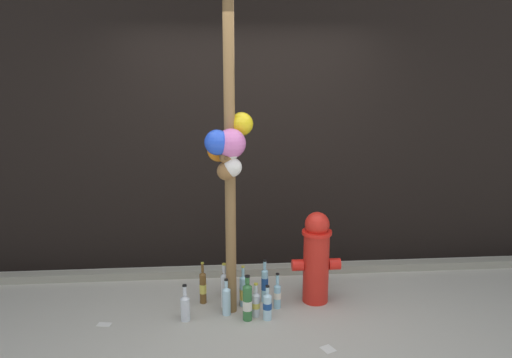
{
  "coord_description": "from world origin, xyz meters",
  "views": [
    {
      "loc": [
        -0.33,
        -3.72,
        2.16
      ],
      "look_at": [
        0.01,
        0.45,
        1.18
      ],
      "focal_mm": 36.47,
      "sensor_mm": 36.0,
      "label": 1
    }
  ],
  "objects_px": {
    "fire_hydrant": "(316,257)",
    "bottle_0": "(226,282)",
    "bottle_1": "(243,291)",
    "bottle_6": "(265,284)",
    "bottle_7": "(185,307)",
    "bottle_10": "(225,288)",
    "bottle_3": "(203,287)",
    "bottle_8": "(267,305)",
    "memorial_post": "(228,117)",
    "bottle_4": "(226,300)",
    "bottle_2": "(247,301)",
    "bottle_5": "(277,295)",
    "bottle_9": "(255,303)"
  },
  "relations": [
    {
      "from": "memorial_post",
      "to": "bottle_4",
      "type": "height_order",
      "value": "memorial_post"
    },
    {
      "from": "bottle_2",
      "to": "bottle_6",
      "type": "distance_m",
      "value": 0.37
    },
    {
      "from": "bottle_4",
      "to": "bottle_6",
      "type": "relative_size",
      "value": 0.82
    },
    {
      "from": "fire_hydrant",
      "to": "bottle_10",
      "type": "xyz_separation_m",
      "value": [
        -0.82,
        -0.05,
        -0.25
      ]
    },
    {
      "from": "bottle_4",
      "to": "bottle_7",
      "type": "xyz_separation_m",
      "value": [
        -0.35,
        -0.07,
        -0.01
      ]
    },
    {
      "from": "bottle_0",
      "to": "bottle_3",
      "type": "relative_size",
      "value": 0.82
    },
    {
      "from": "bottle_3",
      "to": "bottle_8",
      "type": "height_order",
      "value": "bottle_3"
    },
    {
      "from": "bottle_3",
      "to": "bottle_9",
      "type": "relative_size",
      "value": 1.29
    },
    {
      "from": "bottle_6",
      "to": "bottle_7",
      "type": "bearing_deg",
      "value": -157.09
    },
    {
      "from": "fire_hydrant",
      "to": "bottle_0",
      "type": "xyz_separation_m",
      "value": [
        -0.8,
        0.17,
        -0.29
      ]
    },
    {
      "from": "memorial_post",
      "to": "bottle_9",
      "type": "bearing_deg",
      "value": -19.29
    },
    {
      "from": "bottle_1",
      "to": "bottle_4",
      "type": "relative_size",
      "value": 1.15
    },
    {
      "from": "bottle_4",
      "to": "bottle_6",
      "type": "height_order",
      "value": "bottle_6"
    },
    {
      "from": "bottle_4",
      "to": "bottle_8",
      "type": "bearing_deg",
      "value": -18.37
    },
    {
      "from": "bottle_7",
      "to": "bottle_10",
      "type": "relative_size",
      "value": 0.79
    },
    {
      "from": "fire_hydrant",
      "to": "bottle_7",
      "type": "distance_m",
      "value": 1.22
    },
    {
      "from": "fire_hydrant",
      "to": "bottle_2",
      "type": "xyz_separation_m",
      "value": [
        -0.64,
        -0.3,
        -0.26
      ]
    },
    {
      "from": "bottle_1",
      "to": "bottle_8",
      "type": "xyz_separation_m",
      "value": [
        0.19,
        -0.27,
        -0.02
      ]
    },
    {
      "from": "bottle_4",
      "to": "memorial_post",
      "type": "bearing_deg",
      "value": 35.23
    },
    {
      "from": "fire_hydrant",
      "to": "bottle_6",
      "type": "height_order",
      "value": "fire_hydrant"
    },
    {
      "from": "bottle_6",
      "to": "bottle_9",
      "type": "distance_m",
      "value": 0.29
    },
    {
      "from": "bottle_5",
      "to": "bottle_8",
      "type": "distance_m",
      "value": 0.23
    },
    {
      "from": "bottle_5",
      "to": "bottle_10",
      "type": "relative_size",
      "value": 0.8
    },
    {
      "from": "memorial_post",
      "to": "bottle_4",
      "type": "xyz_separation_m",
      "value": [
        -0.04,
        -0.03,
        -1.56
      ]
    },
    {
      "from": "bottle_5",
      "to": "bottle_8",
      "type": "bearing_deg",
      "value": -118.85
    },
    {
      "from": "bottle_1",
      "to": "bottle_4",
      "type": "bearing_deg",
      "value": -134.54
    },
    {
      "from": "bottle_3",
      "to": "bottle_8",
      "type": "xyz_separation_m",
      "value": [
        0.55,
        -0.35,
        -0.03
      ]
    },
    {
      "from": "bottle_3",
      "to": "bottle_4",
      "type": "xyz_separation_m",
      "value": [
        0.2,
        -0.23,
        -0.02
      ]
    },
    {
      "from": "bottle_0",
      "to": "bottle_6",
      "type": "distance_m",
      "value": 0.37
    },
    {
      "from": "bottle_0",
      "to": "bottle_7",
      "type": "height_order",
      "value": "bottle_7"
    },
    {
      "from": "bottle_10",
      "to": "memorial_post",
      "type": "bearing_deg",
      "value": -67.94
    },
    {
      "from": "bottle_2",
      "to": "bottle_6",
      "type": "height_order",
      "value": "bottle_2"
    },
    {
      "from": "bottle_2",
      "to": "bottle_5",
      "type": "bearing_deg",
      "value": 34.77
    },
    {
      "from": "bottle_10",
      "to": "bottle_1",
      "type": "bearing_deg",
      "value": 2.99
    },
    {
      "from": "memorial_post",
      "to": "bottle_2",
      "type": "xyz_separation_m",
      "value": [
        0.14,
        -0.13,
        -1.53
      ]
    },
    {
      "from": "bottle_3",
      "to": "fire_hydrant",
      "type": "bearing_deg",
      "value": -2.25
    },
    {
      "from": "fire_hydrant",
      "to": "bottle_2",
      "type": "distance_m",
      "value": 0.75
    },
    {
      "from": "bottle_3",
      "to": "bottle_6",
      "type": "bearing_deg",
      "value": -1.4
    },
    {
      "from": "bottle_3",
      "to": "bottle_8",
      "type": "distance_m",
      "value": 0.65
    },
    {
      "from": "bottle_3",
      "to": "bottle_10",
      "type": "xyz_separation_m",
      "value": [
        0.19,
        -0.09,
        0.02
      ]
    },
    {
      "from": "bottle_7",
      "to": "bottle_3",
      "type": "bearing_deg",
      "value": 65.19
    },
    {
      "from": "bottle_9",
      "to": "fire_hydrant",
      "type": "bearing_deg",
      "value": 23.24
    },
    {
      "from": "bottle_0",
      "to": "bottle_5",
      "type": "height_order",
      "value": "bottle_5"
    },
    {
      "from": "bottle_3",
      "to": "bottle_0",
      "type": "bearing_deg",
      "value": 30.86
    },
    {
      "from": "fire_hydrant",
      "to": "bottle_1",
      "type": "xyz_separation_m",
      "value": [
        -0.66,
        -0.04,
        -0.28
      ]
    },
    {
      "from": "bottle_2",
      "to": "bottle_7",
      "type": "bearing_deg",
      "value": 176.39
    },
    {
      "from": "bottle_7",
      "to": "bottle_5",
      "type": "bearing_deg",
      "value": 11.29
    },
    {
      "from": "bottle_4",
      "to": "bottle_6",
      "type": "bearing_deg",
      "value": 32.13
    },
    {
      "from": "memorial_post",
      "to": "bottle_6",
      "type": "distance_m",
      "value": 1.57
    },
    {
      "from": "bottle_3",
      "to": "bottle_5",
      "type": "distance_m",
      "value": 0.67
    }
  ]
}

